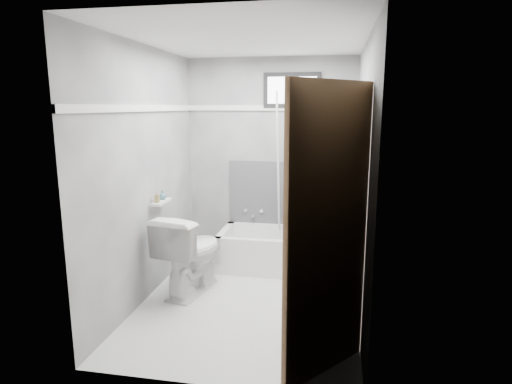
% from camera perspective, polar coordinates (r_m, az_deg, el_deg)
% --- Properties ---
extents(floor, '(2.60, 2.60, 0.00)m').
position_cam_1_polar(floor, '(4.24, -0.88, -14.31)').
color(floor, white).
rests_on(floor, ground).
extents(ceiling, '(2.60, 2.60, 0.00)m').
position_cam_1_polar(ceiling, '(3.87, -0.99, 19.73)').
color(ceiling, silver).
rests_on(ceiling, floor).
extents(wall_back, '(2.00, 0.02, 2.40)m').
position_cam_1_polar(wall_back, '(5.15, 1.91, 4.22)').
color(wall_back, slate).
rests_on(wall_back, floor).
extents(wall_front, '(2.00, 0.02, 2.40)m').
position_cam_1_polar(wall_front, '(2.64, -6.48, -2.63)').
color(wall_front, slate).
rests_on(wall_front, floor).
extents(wall_left, '(0.02, 2.60, 2.40)m').
position_cam_1_polar(wall_left, '(4.19, -14.49, 2.25)').
color(wall_left, slate).
rests_on(wall_left, floor).
extents(wall_right, '(0.02, 2.60, 2.40)m').
position_cam_1_polar(wall_right, '(3.81, 13.98, 1.41)').
color(wall_right, slate).
rests_on(wall_right, floor).
extents(bathtub, '(1.50, 0.70, 0.42)m').
position_cam_1_polar(bathtub, '(4.98, 3.84, -7.75)').
color(bathtub, white).
rests_on(bathtub, floor).
extents(office_chair, '(0.89, 0.89, 1.15)m').
position_cam_1_polar(office_chair, '(4.84, 8.88, -2.46)').
color(office_chair, '#5A5A5E').
rests_on(office_chair, bathtub).
extents(toilet, '(0.62, 0.89, 0.80)m').
position_cam_1_polar(toilet, '(4.35, -8.68, -8.05)').
color(toilet, white).
rests_on(toilet, floor).
extents(door, '(0.78, 0.78, 2.00)m').
position_cam_1_polar(door, '(2.62, 14.97, -7.64)').
color(door, brown).
rests_on(door, floor).
extents(window, '(0.66, 0.04, 0.40)m').
position_cam_1_polar(window, '(5.06, 4.83, 13.37)').
color(window, black).
rests_on(window, wall_back).
extents(backerboard, '(1.50, 0.02, 0.78)m').
position_cam_1_polar(backerboard, '(5.17, 4.61, -0.27)').
color(backerboard, '#4C4C4F').
rests_on(backerboard, wall_back).
extents(trim_back, '(2.00, 0.02, 0.06)m').
position_cam_1_polar(trim_back, '(5.09, 1.94, 11.14)').
color(trim_back, white).
rests_on(trim_back, wall_back).
extents(trim_left, '(0.02, 2.60, 0.06)m').
position_cam_1_polar(trim_left, '(4.13, -14.75, 10.76)').
color(trim_left, white).
rests_on(trim_left, wall_left).
extents(pole, '(0.02, 0.44, 1.91)m').
position_cam_1_polar(pole, '(4.91, 2.99, 2.11)').
color(pole, white).
rests_on(pole, bathtub).
extents(shelf, '(0.10, 0.32, 0.02)m').
position_cam_1_polar(shelf, '(4.37, -12.50, -1.30)').
color(shelf, silver).
rests_on(shelf, wall_left).
extents(soap_bottle_a, '(0.05, 0.05, 0.10)m').
position_cam_1_polar(soap_bottle_a, '(4.29, -13.08, -0.66)').
color(soap_bottle_a, olive).
rests_on(soap_bottle_a, shelf).
extents(soap_bottle_b, '(0.10, 0.10, 0.10)m').
position_cam_1_polar(soap_bottle_b, '(4.42, -12.36, -0.37)').
color(soap_bottle_b, '#467381').
rests_on(soap_bottle_b, shelf).
extents(faucet, '(0.26, 0.10, 0.16)m').
position_cam_1_polar(faucet, '(5.27, -0.33, -2.80)').
color(faucet, silver).
rests_on(faucet, wall_back).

